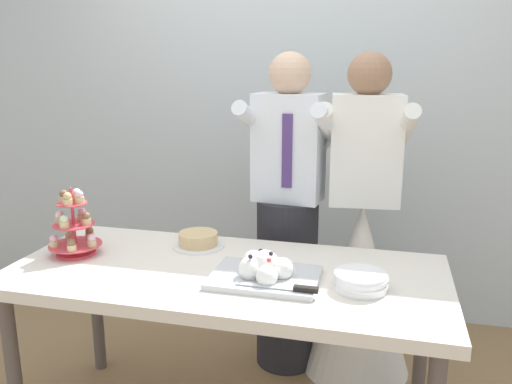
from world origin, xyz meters
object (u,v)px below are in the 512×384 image
at_px(plate_stack, 361,281).
at_px(round_cake, 198,240).
at_px(dessert_table, 226,286).
at_px(person_groom, 288,232).
at_px(cupcake_stand, 74,228).
at_px(person_bride, 360,266).
at_px(main_cake_tray, 264,271).

relative_size(plate_stack, round_cake, 0.85).
relative_size(dessert_table, person_groom, 1.08).
distance_m(dessert_table, cupcake_stand, 0.73).
bearing_deg(dessert_table, cupcake_stand, 179.43).
height_order(cupcake_stand, plate_stack, cupcake_stand).
relative_size(cupcake_stand, person_groom, 0.18).
distance_m(cupcake_stand, person_groom, 1.06).
height_order(plate_stack, round_cake, round_cake).
xyz_separation_m(cupcake_stand, round_cake, (0.49, 0.23, -0.09)).
distance_m(dessert_table, round_cake, 0.33).
bearing_deg(round_cake, person_groom, 49.10).
xyz_separation_m(dessert_table, person_bride, (0.52, 0.66, -0.12)).
bearing_deg(person_groom, person_bride, 3.39).
bearing_deg(person_bride, plate_stack, -87.24).
height_order(dessert_table, cupcake_stand, cupcake_stand).
bearing_deg(cupcake_stand, person_bride, 28.11).
height_order(main_cake_tray, plate_stack, main_cake_tray).
bearing_deg(plate_stack, cupcake_stand, 176.87).
bearing_deg(dessert_table, person_bride, 51.80).
relative_size(cupcake_stand, plate_stack, 1.49).
xyz_separation_m(cupcake_stand, person_groom, (0.84, 0.63, -0.15)).
height_order(person_groom, person_bride, same).
distance_m(cupcake_stand, main_cake_tray, 0.89).
bearing_deg(plate_stack, person_bride, 92.76).
bearing_deg(person_bride, dessert_table, -128.20).
bearing_deg(dessert_table, plate_stack, -6.37).
distance_m(main_cake_tray, person_bride, 0.84).
relative_size(dessert_table, person_bride, 1.08).
relative_size(dessert_table, plate_stack, 8.80).
xyz_separation_m(round_cake, person_groom, (0.35, 0.40, -0.06)).
bearing_deg(round_cake, plate_stack, -21.39).
relative_size(dessert_table, round_cake, 7.50).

